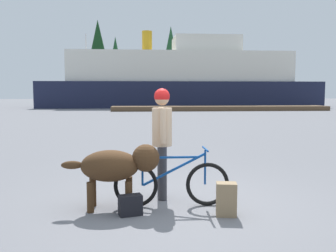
{
  "coord_description": "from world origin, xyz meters",
  "views": [
    {
      "loc": [
        -0.58,
        -5.56,
        1.74
      ],
      "look_at": [
        -0.1,
        0.69,
        1.15
      ],
      "focal_mm": 39.87,
      "sensor_mm": 36.0,
      "label": 1
    }
  ],
  "objects_px": {
    "sailboat_moored": "(87,102)",
    "ferry_boat": "(180,81)",
    "handbag_pannier": "(130,205)",
    "person_cyclist": "(162,132)",
    "bicycle": "(171,183)",
    "dog": "(117,166)",
    "backpack": "(226,199)"
  },
  "relations": [
    {
      "from": "dog",
      "to": "backpack",
      "type": "xyz_separation_m",
      "value": [
        1.53,
        -0.44,
        -0.41
      ]
    },
    {
      "from": "bicycle",
      "to": "handbag_pannier",
      "type": "xyz_separation_m",
      "value": [
        -0.6,
        -0.35,
        -0.22
      ]
    },
    {
      "from": "bicycle",
      "to": "handbag_pannier",
      "type": "bearing_deg",
      "value": -149.6
    },
    {
      "from": "dog",
      "to": "ferry_boat",
      "type": "bearing_deg",
      "value": 82.28
    },
    {
      "from": "dog",
      "to": "backpack",
      "type": "bearing_deg",
      "value": -15.99
    },
    {
      "from": "person_cyclist",
      "to": "sailboat_moored",
      "type": "height_order",
      "value": "sailboat_moored"
    },
    {
      "from": "person_cyclist",
      "to": "ferry_boat",
      "type": "xyz_separation_m",
      "value": [
        4.25,
        35.96,
        1.81
      ]
    },
    {
      "from": "handbag_pannier",
      "to": "ferry_boat",
      "type": "bearing_deg",
      "value": 82.64
    },
    {
      "from": "person_cyclist",
      "to": "ferry_boat",
      "type": "height_order",
      "value": "ferry_boat"
    },
    {
      "from": "person_cyclist",
      "to": "handbag_pannier",
      "type": "relative_size",
      "value": 5.56
    },
    {
      "from": "bicycle",
      "to": "sailboat_moored",
      "type": "height_order",
      "value": "sailboat_moored"
    },
    {
      "from": "bicycle",
      "to": "handbag_pannier",
      "type": "distance_m",
      "value": 0.73
    },
    {
      "from": "person_cyclist",
      "to": "handbag_pannier",
      "type": "bearing_deg",
      "value": -121.37
    },
    {
      "from": "ferry_boat",
      "to": "backpack",
      "type": "bearing_deg",
      "value": -95.28
    },
    {
      "from": "handbag_pannier",
      "to": "sailboat_moored",
      "type": "bearing_deg",
      "value": 98.7
    },
    {
      "from": "handbag_pannier",
      "to": "bicycle",
      "type": "bearing_deg",
      "value": 30.4
    },
    {
      "from": "backpack",
      "to": "ferry_boat",
      "type": "relative_size",
      "value": 0.02
    },
    {
      "from": "bicycle",
      "to": "sailboat_moored",
      "type": "bearing_deg",
      "value": 99.68
    },
    {
      "from": "bicycle",
      "to": "person_cyclist",
      "type": "relative_size",
      "value": 0.98
    },
    {
      "from": "backpack",
      "to": "sailboat_moored",
      "type": "distance_m",
      "value": 38.42
    },
    {
      "from": "handbag_pannier",
      "to": "ferry_boat",
      "type": "height_order",
      "value": "ferry_boat"
    },
    {
      "from": "person_cyclist",
      "to": "dog",
      "type": "distance_m",
      "value": 0.96
    },
    {
      "from": "ferry_boat",
      "to": "bicycle",
      "type": "bearing_deg",
      "value": -96.5
    },
    {
      "from": "sailboat_moored",
      "to": "handbag_pannier",
      "type": "bearing_deg",
      "value": -81.3
    },
    {
      "from": "ferry_boat",
      "to": "sailboat_moored",
      "type": "xyz_separation_m",
      "value": [
        -10.51,
        0.86,
        -2.4
      ]
    },
    {
      "from": "handbag_pannier",
      "to": "person_cyclist",
      "type": "bearing_deg",
      "value": 58.63
    },
    {
      "from": "dog",
      "to": "handbag_pannier",
      "type": "bearing_deg",
      "value": -58.19
    },
    {
      "from": "sailboat_moored",
      "to": "ferry_boat",
      "type": "bearing_deg",
      "value": -4.68
    },
    {
      "from": "bicycle",
      "to": "ferry_boat",
      "type": "relative_size",
      "value": 0.06
    },
    {
      "from": "bicycle",
      "to": "dog",
      "type": "distance_m",
      "value": 0.84
    },
    {
      "from": "backpack",
      "to": "sailboat_moored",
      "type": "height_order",
      "value": "sailboat_moored"
    },
    {
      "from": "bicycle",
      "to": "dog",
      "type": "relative_size",
      "value": 1.22
    }
  ]
}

